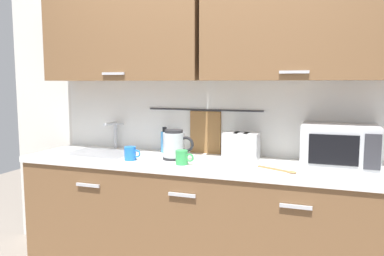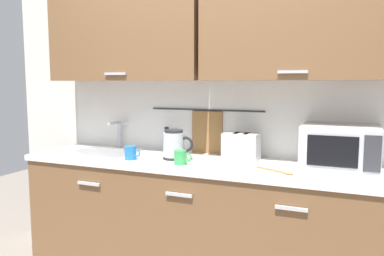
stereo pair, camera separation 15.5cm
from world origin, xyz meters
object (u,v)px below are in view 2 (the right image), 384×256
toaster (241,147)px  mug_by_kettle (180,157)px  microwave (340,147)px  mug_near_sink (131,153)px  electric_kettle (174,145)px  wooden_spoon (279,171)px  dish_soap_bottle (167,141)px

toaster → mug_by_kettle: size_ratio=2.13×
microwave → toaster: size_ratio=1.80×
microwave → mug_near_sink: (-1.35, -0.26, -0.09)m
electric_kettle → mug_by_kettle: size_ratio=1.89×
toaster → wooden_spoon: bearing=-41.0°
microwave → mug_near_sink: microwave is taller
electric_kettle → mug_near_sink: 0.31m
microwave → dish_soap_bottle: (-1.26, 0.10, -0.05)m
microwave → wooden_spoon: 0.43m
dish_soap_bottle → mug_near_sink: size_ratio=1.63×
microwave → wooden_spoon: microwave is taller
electric_kettle → wooden_spoon: 0.77m
wooden_spoon → microwave: bearing=37.9°
toaster → mug_by_kettle: 0.44m
mug_by_kettle → microwave: bearing=16.0°
dish_soap_bottle → electric_kettle: bearing=-52.7°
dish_soap_bottle → mug_by_kettle: dish_soap_bottle is taller
mug_by_kettle → wooden_spoon: size_ratio=0.46×
toaster → mug_by_kettle: (-0.33, -0.29, -0.05)m
dish_soap_bottle → mug_by_kettle: size_ratio=1.63×
microwave → mug_near_sink: 1.38m
electric_kettle → mug_near_sink: bearing=-153.7°
electric_kettle → wooden_spoon: bearing=-9.6°
dish_soap_bottle → toaster: dish_soap_bottle is taller
dish_soap_bottle → wooden_spoon: bearing=-21.0°
dish_soap_bottle → mug_near_sink: 0.38m
electric_kettle → toaster: electric_kettle is taller
electric_kettle → toaster: (0.44, 0.14, -0.01)m
microwave → electric_kettle: bearing=-173.3°
microwave → mug_near_sink: bearing=-169.0°
mug_near_sink → wooden_spoon: 1.03m
dish_soap_bottle → mug_by_kettle: bearing=-52.6°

